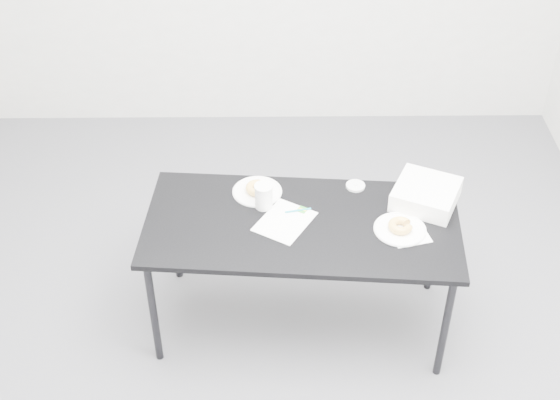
{
  "coord_description": "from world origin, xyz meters",
  "views": [
    {
      "loc": [
        0.03,
        -2.8,
        3.1
      ],
      "look_at": [
        0.06,
        0.02,
        0.82
      ],
      "focal_mm": 50.0,
      "sensor_mm": 36.0,
      "label": 1
    }
  ],
  "objects_px": {
    "donut_near": "(400,226)",
    "bakery_box": "(426,194)",
    "pen": "(298,210)",
    "donut_far": "(257,188)",
    "plate_near": "(400,229)",
    "coffee_cup": "(264,196)",
    "table": "(302,231)",
    "scorecard": "(285,221)",
    "plate_far": "(257,192)"
  },
  "relations": [
    {
      "from": "pen",
      "to": "bakery_box",
      "type": "xyz_separation_m",
      "value": [
        0.63,
        0.07,
        0.04
      ]
    },
    {
      "from": "table",
      "to": "plate_near",
      "type": "distance_m",
      "value": 0.47
    },
    {
      "from": "donut_near",
      "to": "plate_far",
      "type": "distance_m",
      "value": 0.74
    },
    {
      "from": "plate_near",
      "to": "donut_far",
      "type": "height_order",
      "value": "donut_far"
    },
    {
      "from": "table",
      "to": "donut_far",
      "type": "distance_m",
      "value": 0.33
    },
    {
      "from": "donut_far",
      "to": "pen",
      "type": "bearing_deg",
      "value": -37.49
    },
    {
      "from": "donut_far",
      "to": "scorecard",
      "type": "bearing_deg",
      "value": -59.68
    },
    {
      "from": "donut_far",
      "to": "coffee_cup",
      "type": "height_order",
      "value": "coffee_cup"
    },
    {
      "from": "scorecard",
      "to": "donut_near",
      "type": "relative_size",
      "value": 2.37
    },
    {
      "from": "table",
      "to": "plate_near",
      "type": "height_order",
      "value": "plate_near"
    },
    {
      "from": "bakery_box",
      "to": "donut_near",
      "type": "bearing_deg",
      "value": -100.81
    },
    {
      "from": "table",
      "to": "donut_near",
      "type": "distance_m",
      "value": 0.47
    },
    {
      "from": "bakery_box",
      "to": "plate_far",
      "type": "bearing_deg",
      "value": -161.29
    },
    {
      "from": "pen",
      "to": "plate_near",
      "type": "distance_m",
      "value": 0.5
    },
    {
      "from": "donut_near",
      "to": "donut_far",
      "type": "bearing_deg",
      "value": 156.2
    },
    {
      "from": "table",
      "to": "plate_far",
      "type": "relative_size",
      "value": 6.28
    },
    {
      "from": "scorecard",
      "to": "bakery_box",
      "type": "relative_size",
      "value": 0.95
    },
    {
      "from": "plate_near",
      "to": "bakery_box",
      "type": "bearing_deg",
      "value": 54.44
    },
    {
      "from": "plate_far",
      "to": "pen",
      "type": "bearing_deg",
      "value": -37.49
    },
    {
      "from": "plate_near",
      "to": "donut_near",
      "type": "distance_m",
      "value": 0.02
    },
    {
      "from": "pen",
      "to": "plate_near",
      "type": "bearing_deg",
      "value": -28.76
    },
    {
      "from": "table",
      "to": "donut_far",
      "type": "bearing_deg",
      "value": 136.98
    },
    {
      "from": "scorecard",
      "to": "plate_near",
      "type": "bearing_deg",
      "value": 23.84
    },
    {
      "from": "donut_near",
      "to": "bakery_box",
      "type": "height_order",
      "value": "bakery_box"
    },
    {
      "from": "pen",
      "to": "plate_far",
      "type": "bearing_deg",
      "value": 130.67
    },
    {
      "from": "plate_far",
      "to": "coffee_cup",
      "type": "height_order",
      "value": "coffee_cup"
    },
    {
      "from": "scorecard",
      "to": "coffee_cup",
      "type": "height_order",
      "value": "coffee_cup"
    },
    {
      "from": "donut_near",
      "to": "donut_far",
      "type": "relative_size",
      "value": 1.0
    },
    {
      "from": "pen",
      "to": "coffee_cup",
      "type": "xyz_separation_m",
      "value": [
        -0.17,
        0.04,
        0.06
      ]
    },
    {
      "from": "plate_near",
      "to": "coffee_cup",
      "type": "bearing_deg",
      "value": 163.92
    },
    {
      "from": "pen",
      "to": "table",
      "type": "bearing_deg",
      "value": -90.53
    },
    {
      "from": "coffee_cup",
      "to": "table",
      "type": "bearing_deg",
      "value": -34.07
    },
    {
      "from": "plate_near",
      "to": "donut_far",
      "type": "distance_m",
      "value": 0.74
    },
    {
      "from": "table",
      "to": "pen",
      "type": "distance_m",
      "value": 0.1
    },
    {
      "from": "donut_near",
      "to": "donut_far",
      "type": "height_order",
      "value": "donut_near"
    },
    {
      "from": "table",
      "to": "plate_near",
      "type": "relative_size",
      "value": 6.28
    },
    {
      "from": "plate_far",
      "to": "scorecard",
      "type": "bearing_deg",
      "value": -59.68
    },
    {
      "from": "scorecard",
      "to": "plate_far",
      "type": "height_order",
      "value": "plate_far"
    },
    {
      "from": "plate_near",
      "to": "pen",
      "type": "bearing_deg",
      "value": 163.08
    },
    {
      "from": "plate_near",
      "to": "plate_far",
      "type": "bearing_deg",
      "value": 156.2
    },
    {
      "from": "plate_far",
      "to": "plate_near",
      "type": "bearing_deg",
      "value": -23.8
    },
    {
      "from": "bakery_box",
      "to": "plate_near",
      "type": "bearing_deg",
      "value": -100.81
    },
    {
      "from": "plate_near",
      "to": "donut_near",
      "type": "relative_size",
      "value": 2.13
    },
    {
      "from": "scorecard",
      "to": "plate_far",
      "type": "xyz_separation_m",
      "value": [
        -0.13,
        0.23,
        0.0
      ]
    },
    {
      "from": "donut_near",
      "to": "bakery_box",
      "type": "distance_m",
      "value": 0.26
    },
    {
      "from": "coffee_cup",
      "to": "bakery_box",
      "type": "height_order",
      "value": "coffee_cup"
    },
    {
      "from": "plate_near",
      "to": "donut_near",
      "type": "height_order",
      "value": "donut_near"
    },
    {
      "from": "table",
      "to": "pen",
      "type": "bearing_deg",
      "value": 105.83
    },
    {
      "from": "scorecard",
      "to": "pen",
      "type": "relative_size",
      "value": 2.15
    },
    {
      "from": "plate_far",
      "to": "coffee_cup",
      "type": "distance_m",
      "value": 0.13
    }
  ]
}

